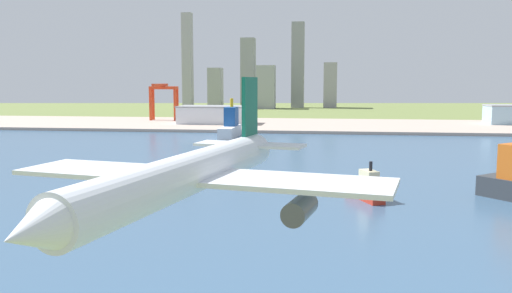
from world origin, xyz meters
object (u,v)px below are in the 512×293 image
Objects in this scene: tugboat_small at (366,189)px; warehouse_main at (215,115)px; warehouse_annex at (511,114)px; port_crane_red at (163,93)px; airplane_landing at (188,175)px; ferry_boat at (230,126)px.

tugboat_small is 0.32× the size of warehouse_main.
warehouse_annex reaches higher than warehouse_main.
port_crane_red is at bearing 151.20° from warehouse_main.
airplane_landing is 0.71× the size of warehouse_main.
warehouse_main is at bearing -173.90° from warehouse_annex.
warehouse_main is (-114.58, 290.40, 6.61)m from tugboat_small.
ferry_boat is 214.98m from tugboat_small.
port_crane_red is at bearing 179.35° from warehouse_annex.
port_crane_red is 323.18m from warehouse_annex.
tugboat_small is (27.45, 130.62, -27.03)m from airplane_landing.
ferry_boat is 97.44m from warehouse_main.
ferry_boat reaches higher than tugboat_small.
ferry_boat is at bearing -71.29° from warehouse_main.
port_crane_red reaches higher than warehouse_annex.
tugboat_small is 366.54m from port_crane_red.
port_crane_red reaches higher than ferry_boat.
ferry_boat is at bearing 99.65° from airplane_landing.
airplane_landing is 483.47m from warehouse_annex.
ferry_boat reaches higher than warehouse_annex.
warehouse_annex is at bearing 27.33° from ferry_boat.
airplane_landing is at bearing -101.87° from tugboat_small.
port_crane_red is at bearing 125.74° from ferry_boat.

